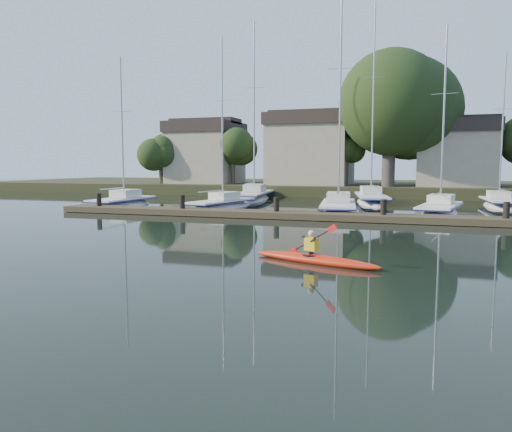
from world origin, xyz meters
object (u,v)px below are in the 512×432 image
(sailboat_1, at_px, (221,211))
(kayak, at_px, (315,257))
(sailboat_0, at_px, (123,209))
(sailboat_5, at_px, (254,202))
(dock, at_px, (328,216))
(sailboat_6, at_px, (371,205))
(sailboat_7, at_px, (499,209))
(sailboat_2, at_px, (338,215))
(sailboat_3, at_px, (439,217))

(sailboat_1, bearing_deg, kayak, -48.39)
(sailboat_0, height_order, sailboat_5, sailboat_5)
(dock, bearing_deg, sailboat_0, 165.44)
(dock, bearing_deg, sailboat_6, 85.14)
(sailboat_5, distance_m, sailboat_7, 19.38)
(sailboat_6, bearing_deg, sailboat_1, -148.56)
(sailboat_0, relative_size, sailboat_2, 0.77)
(dock, xyz_separation_m, sailboat_0, (-15.94, 4.14, -0.40))
(kayak, xyz_separation_m, sailboat_6, (-0.60, 25.85, -0.37))
(sailboat_5, relative_size, sailboat_6, 0.97)
(dock, relative_size, sailboat_5, 2.05)
(sailboat_0, bearing_deg, sailboat_3, 3.57)
(sailboat_3, relative_size, sailboat_5, 0.77)
(dock, relative_size, sailboat_3, 2.65)
(sailboat_1, bearing_deg, sailboat_7, 32.58)
(dock, xyz_separation_m, sailboat_6, (1.15, 13.47, -0.40))
(sailboat_1, bearing_deg, dock, -19.30)
(sailboat_1, relative_size, sailboat_3, 1.01)
(dock, distance_m, sailboat_0, 16.47)
(sailboat_1, relative_size, sailboat_6, 0.76)
(sailboat_1, distance_m, sailboat_6, 12.82)
(sailboat_0, distance_m, sailboat_6, 19.47)
(sailboat_0, bearing_deg, sailboat_6, 29.19)
(sailboat_7, bearing_deg, sailboat_1, -161.06)
(kayak, height_order, dock, kayak)
(sailboat_1, bearing_deg, sailboat_2, 7.53)
(sailboat_0, xyz_separation_m, sailboat_1, (7.49, 0.83, 0.02))
(kayak, height_order, sailboat_5, sailboat_5)
(sailboat_3, bearing_deg, kayak, -93.65)
(sailboat_1, bearing_deg, sailboat_5, 104.38)
(sailboat_2, distance_m, sailboat_7, 13.16)
(sailboat_5, height_order, sailboat_7, sailboat_5)
(sailboat_5, bearing_deg, dock, -63.40)
(kayak, distance_m, sailboat_0, 24.20)
(dock, distance_m, sailboat_1, 9.81)
(sailboat_0, relative_size, sailboat_1, 0.93)
(sailboat_3, bearing_deg, sailboat_1, -168.61)
(sailboat_1, distance_m, sailboat_3, 14.51)
(dock, height_order, sailboat_6, sailboat_6)
(sailboat_7, bearing_deg, kayak, -111.76)
(dock, height_order, sailboat_5, sailboat_5)
(sailboat_5, bearing_deg, kayak, -74.27)
(sailboat_0, bearing_deg, sailboat_2, 1.63)
(sailboat_1, xyz_separation_m, sailboat_6, (9.60, 8.50, -0.02))
(kayak, height_order, sailboat_1, sailboat_1)
(sailboat_0, distance_m, sailboat_1, 7.53)
(sailboat_3, xyz_separation_m, sailboat_5, (-15.00, 8.38, -0.02))
(sailboat_7, bearing_deg, sailboat_2, -145.47)
(sailboat_0, xyz_separation_m, sailboat_3, (22.00, 1.16, 0.01))
(kayak, distance_m, sailboat_6, 25.86)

